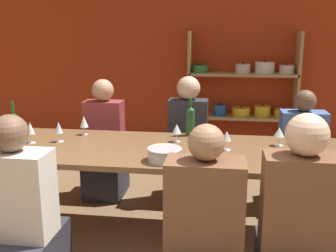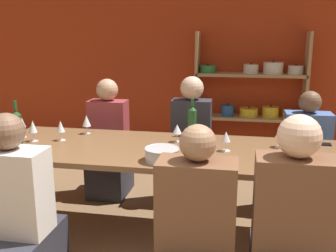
{
  "view_description": "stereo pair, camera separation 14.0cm",
  "coord_description": "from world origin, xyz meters",
  "px_view_note": "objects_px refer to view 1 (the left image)",
  "views": [
    {
      "loc": [
        0.6,
        -1.39,
        1.63
      ],
      "look_at": [
        0.19,
        1.56,
        0.91
      ],
      "focal_mm": 42.0,
      "sensor_mm": 36.0,
      "label": 1
    },
    {
      "loc": [
        0.74,
        -1.36,
        1.63
      ],
      "look_at": [
        0.19,
        1.56,
        0.91
      ],
      "focal_mm": 42.0,
      "sensor_mm": 36.0,
      "label": 2
    }
  ],
  "objects_px": {
    "wine_bottle_green": "(14,128)",
    "person_near_c": "(297,252)",
    "dining_table": "(166,158)",
    "wine_glass_red_f": "(279,133)",
    "wine_glass_red_a": "(292,140)",
    "wine_bottle_dark": "(190,120)",
    "wine_glass_white_b": "(309,153)",
    "wine_glass_white_d": "(177,129)",
    "wine_glass_empty_a": "(84,122)",
    "person_far_c": "(105,153)",
    "wine_glass_red_c": "(227,137)",
    "wine_glass_red_d": "(59,128)",
    "wine_glass_red_e": "(18,125)",
    "person_near_a": "(204,251)",
    "wine_glass_white_c": "(202,150)",
    "wine_glass_red_b": "(30,129)",
    "shelf_unit": "(246,109)",
    "person_far_b": "(188,155)",
    "wine_glass_white_a": "(294,127)",
    "person_near_b": "(19,235)",
    "person_far_a": "(300,165)",
    "cell_phone": "(318,142)"
  },
  "relations": [
    {
      "from": "person_near_a",
      "to": "person_far_a",
      "type": "height_order",
      "value": "person_near_a"
    },
    {
      "from": "wine_glass_red_b",
      "to": "wine_glass_red_d",
      "type": "distance_m",
      "value": 0.22
    },
    {
      "from": "person_near_c",
      "to": "wine_glass_red_d",
      "type": "bearing_deg",
      "value": 152.44
    },
    {
      "from": "wine_glass_red_c",
      "to": "wine_glass_red_e",
      "type": "distance_m",
      "value": 1.7
    },
    {
      "from": "wine_glass_white_a",
      "to": "wine_bottle_dark",
      "type": "bearing_deg",
      "value": 179.29
    },
    {
      "from": "wine_bottle_dark",
      "to": "person_near_c",
      "type": "bearing_deg",
      "value": -60.99
    },
    {
      "from": "shelf_unit",
      "to": "person_near_a",
      "type": "bearing_deg",
      "value": -97.42
    },
    {
      "from": "wine_bottle_green",
      "to": "wine_glass_red_a",
      "type": "relative_size",
      "value": 2.17
    },
    {
      "from": "wine_glass_red_a",
      "to": "wine_bottle_green",
      "type": "bearing_deg",
      "value": -179.01
    },
    {
      "from": "wine_bottle_green",
      "to": "person_near_c",
      "type": "distance_m",
      "value": 2.21
    },
    {
      "from": "person_near_a",
      "to": "wine_glass_white_b",
      "type": "bearing_deg",
      "value": 34.71
    },
    {
      "from": "wine_glass_red_b",
      "to": "person_far_a",
      "type": "height_order",
      "value": "person_far_a"
    },
    {
      "from": "person_far_b",
      "to": "wine_glass_empty_a",
      "type": "bearing_deg",
      "value": 30.1
    },
    {
      "from": "wine_bottle_green",
      "to": "person_near_b",
      "type": "distance_m",
      "value": 0.97
    },
    {
      "from": "wine_bottle_green",
      "to": "wine_glass_red_c",
      "type": "distance_m",
      "value": 1.64
    },
    {
      "from": "wine_glass_white_b",
      "to": "wine_glass_white_d",
      "type": "xyz_separation_m",
      "value": [
        -0.9,
        0.59,
        -0.02
      ]
    },
    {
      "from": "wine_bottle_green",
      "to": "wine_glass_white_b",
      "type": "height_order",
      "value": "wine_bottle_green"
    },
    {
      "from": "wine_glass_red_e",
      "to": "wine_glass_white_c",
      "type": "xyz_separation_m",
      "value": [
        1.54,
        -0.51,
        0.0
      ]
    },
    {
      "from": "person_far_a",
      "to": "person_near_b",
      "type": "bearing_deg",
      "value": 39.84
    },
    {
      "from": "wine_bottle_dark",
      "to": "wine_glass_white_c",
      "type": "bearing_deg",
      "value": -80.35
    },
    {
      "from": "wine_bottle_green",
      "to": "wine_glass_red_d",
      "type": "relative_size",
      "value": 2.12
    },
    {
      "from": "person_near_b",
      "to": "shelf_unit",
      "type": "bearing_deg",
      "value": 63.25
    },
    {
      "from": "wine_glass_red_b",
      "to": "shelf_unit",
      "type": "bearing_deg",
      "value": 50.13
    },
    {
      "from": "shelf_unit",
      "to": "person_far_c",
      "type": "height_order",
      "value": "shelf_unit"
    },
    {
      "from": "wine_bottle_green",
      "to": "wine_glass_white_c",
      "type": "bearing_deg",
      "value": -12.78
    },
    {
      "from": "wine_glass_red_e",
      "to": "person_near_a",
      "type": "relative_size",
      "value": 0.15
    },
    {
      "from": "person_near_b",
      "to": "person_far_c",
      "type": "bearing_deg",
      "value": 88.34
    },
    {
      "from": "wine_bottle_green",
      "to": "wine_glass_red_c",
      "type": "relative_size",
      "value": 2.34
    },
    {
      "from": "wine_glass_red_a",
      "to": "person_near_c",
      "type": "height_order",
      "value": "person_near_c"
    },
    {
      "from": "wine_glass_empty_a",
      "to": "person_far_c",
      "type": "height_order",
      "value": "person_far_c"
    },
    {
      "from": "dining_table",
      "to": "wine_glass_red_f",
      "type": "xyz_separation_m",
      "value": [
        0.86,
        0.18,
        0.18
      ]
    },
    {
      "from": "wine_glass_white_c",
      "to": "wine_glass_white_d",
      "type": "distance_m",
      "value": 0.65
    },
    {
      "from": "wine_glass_red_a",
      "to": "person_near_c",
      "type": "bearing_deg",
      "value": -95.3
    },
    {
      "from": "wine_glass_white_b",
      "to": "wine_glass_white_d",
      "type": "distance_m",
      "value": 1.08
    },
    {
      "from": "wine_glass_empty_a",
      "to": "wine_glass_white_c",
      "type": "height_order",
      "value": "wine_glass_white_c"
    },
    {
      "from": "wine_glass_red_a",
      "to": "wine_glass_white_c",
      "type": "xyz_separation_m",
      "value": [
        -0.63,
        -0.37,
        0.01
      ]
    },
    {
      "from": "wine_glass_white_a",
      "to": "wine_glass_red_a",
      "type": "bearing_deg",
      "value": -101.43
    },
    {
      "from": "wine_glass_white_d",
      "to": "wine_glass_red_d",
      "type": "bearing_deg",
      "value": -172.13
    },
    {
      "from": "wine_bottle_green",
      "to": "person_far_b",
      "type": "distance_m",
      "value": 1.62
    },
    {
      "from": "wine_glass_red_b",
      "to": "person_far_b",
      "type": "height_order",
      "value": "person_far_b"
    },
    {
      "from": "wine_glass_white_c",
      "to": "person_far_c",
      "type": "bearing_deg",
      "value": 129.96
    },
    {
      "from": "wine_glass_empty_a",
      "to": "person_near_a",
      "type": "bearing_deg",
      "value": -46.23
    },
    {
      "from": "wine_glass_red_c",
      "to": "wine_glass_empty_a",
      "type": "distance_m",
      "value": 1.25
    },
    {
      "from": "wine_glass_red_f",
      "to": "person_near_b",
      "type": "distance_m",
      "value": 1.98
    },
    {
      "from": "wine_glass_red_a",
      "to": "wine_glass_white_d",
      "type": "distance_m",
      "value": 0.89
    },
    {
      "from": "shelf_unit",
      "to": "wine_glass_white_c",
      "type": "bearing_deg",
      "value": -99.52
    },
    {
      "from": "wine_glass_empty_a",
      "to": "wine_glass_red_e",
      "type": "bearing_deg",
      "value": -156.19
    },
    {
      "from": "wine_glass_white_b",
      "to": "person_near_c",
      "type": "xyz_separation_m",
      "value": [
        -0.12,
        -0.44,
        -0.44
      ]
    },
    {
      "from": "wine_bottle_dark",
      "to": "cell_phone",
      "type": "relative_size",
      "value": 2.09
    },
    {
      "from": "wine_glass_white_a",
      "to": "person_near_a",
      "type": "xyz_separation_m",
      "value": [
        -0.68,
        -1.24,
        -0.45
      ]
    }
  ]
}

